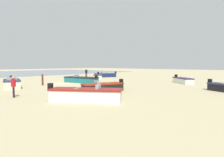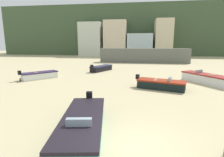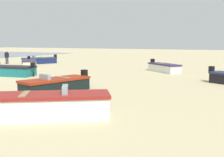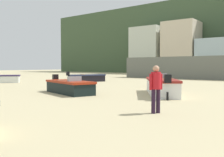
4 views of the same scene
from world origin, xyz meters
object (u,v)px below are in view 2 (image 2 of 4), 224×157
at_px(boat_black_2, 101,68).
at_px(boat_white_4, 40,75).
at_px(boat_teal_3, 83,125).
at_px(boat_white_7, 206,79).
at_px(boat_black_0, 161,84).

bearing_deg(boat_black_2, boat_white_4, -104.98).
bearing_deg(boat_teal_3, boat_white_7, -137.50).
distance_m(boat_black_0, boat_teal_3, 9.21).
height_order(boat_teal_3, boat_white_7, boat_white_7).
bearing_deg(boat_black_0, boat_white_7, 139.41).
distance_m(boat_black_2, boat_white_4, 8.39).
height_order(boat_black_0, boat_white_7, boat_white_7).
relative_size(boat_teal_3, boat_white_4, 1.49).
xyz_separation_m(boat_black_0, boat_white_7, (4.52, 2.81, 0.07)).
height_order(boat_black_2, boat_white_4, boat_white_4).
xyz_separation_m(boat_teal_3, boat_white_4, (-8.19, 10.76, -0.02)).
bearing_deg(boat_white_4, boat_black_2, 90.09).
distance_m(boat_teal_3, boat_white_4, 13.53).
bearing_deg(boat_teal_3, boat_white_4, -61.89).
xyz_separation_m(boat_black_2, boat_teal_3, (2.74, -17.13, 0.02)).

